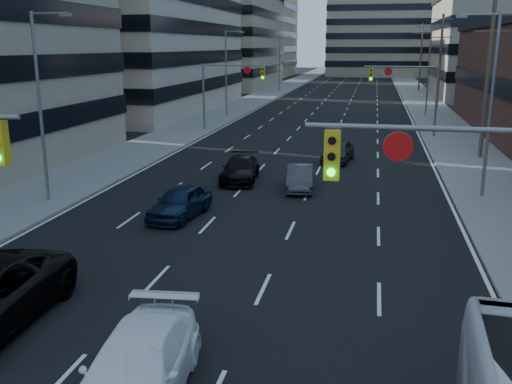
{
  "coord_description": "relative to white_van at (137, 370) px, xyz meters",
  "views": [
    {
      "loc": [
        4.94,
        -4.43,
        7.49
      ],
      "look_at": [
        0.81,
        15.7,
        2.2
      ],
      "focal_mm": 40.0,
      "sensor_mm": 36.0,
      "label": 1
    }
  ],
  "objects": [
    {
      "name": "white_van",
      "position": [
        0.0,
        0.0,
        0.0
      ],
      "size": [
        2.58,
        5.32,
        1.49
      ],
      "primitive_type": "imported",
      "rotation": [
        0.0,
        0.0,
        0.1
      ],
      "color": "white",
      "rests_on": "ground"
    },
    {
      "name": "road_surface",
      "position": [
        -0.24,
        124.28,
        -0.74
      ],
      "size": [
        18.0,
        300.0,
        0.02
      ],
      "primitive_type": "cube",
      "color": "black",
      "rests_on": "ground"
    },
    {
      "name": "streetlight_left_near",
      "position": [
        -10.58,
        14.28,
        4.31
      ],
      "size": [
        2.03,
        0.22,
        9.0
      ],
      "color": "slate",
      "rests_on": "ground"
    },
    {
      "name": "streetlight_right_far",
      "position": [
        10.1,
        54.28,
        4.31
      ],
      "size": [
        2.03,
        0.22,
        9.0
      ],
      "color": "slate",
      "rests_on": "ground"
    },
    {
      "name": "bg_block_left",
      "position": [
        -28.24,
        134.28,
        9.25
      ],
      "size": [
        24.0,
        24.0,
        20.0
      ],
      "primitive_type": "cube",
      "color": "#ADA089",
      "rests_on": "ground"
    },
    {
      "name": "sidewalk_right",
      "position": [
        11.26,
        124.28,
        -0.67
      ],
      "size": [
        5.0,
        300.0,
        0.15
      ],
      "primitive_type": "cube",
      "color": "slate",
      "rests_on": "ground"
    },
    {
      "name": "signal_far_right",
      "position": [
        7.44,
        39.28,
        3.56
      ],
      "size": [
        6.09,
        0.33,
        6.0
      ],
      "color": "slate",
      "rests_on": "ground"
    },
    {
      "name": "utility_pole_block",
      "position": [
        11.96,
        30.28,
        5.03
      ],
      "size": [
        2.2,
        0.28,
        11.0
      ],
      "color": "#4C3D2D",
      "rests_on": "ground"
    },
    {
      "name": "sedan_grey_center",
      "position": [
        1.03,
        19.33,
        -0.1
      ],
      "size": [
        1.79,
        4.02,
        1.28
      ],
      "primitive_type": "imported",
      "rotation": [
        0.0,
        0.0,
        0.11
      ],
      "color": "#37373A",
      "rests_on": "ground"
    },
    {
      "name": "utility_pole_distant",
      "position": [
        11.96,
        90.28,
        5.03
      ],
      "size": [
        2.2,
        0.28,
        11.0
      ],
      "color": "#4C3D2D",
      "rests_on": "ground"
    },
    {
      "name": "bg_block_right",
      "position": [
        31.76,
        124.28,
        5.25
      ],
      "size": [
        22.0,
        22.0,
        12.0
      ],
      "primitive_type": "cube",
      "color": "gray",
      "rests_on": "ground"
    },
    {
      "name": "streetlight_left_far",
      "position": [
        -10.58,
        84.28,
        4.31
      ],
      "size": [
        2.03,
        0.22,
        9.0
      ],
      "color": "slate",
      "rests_on": "ground"
    },
    {
      "name": "sedan_blue",
      "position": [
        -3.56,
        13.18,
        -0.03
      ],
      "size": [
        2.2,
        4.38,
        1.43
      ],
      "primitive_type": "imported",
      "rotation": [
        0.0,
        0.0,
        -0.12
      ],
      "color": "#0C1932",
      "rests_on": "ground"
    },
    {
      "name": "office_left_far",
      "position": [
        -24.24,
        94.28,
        7.25
      ],
      "size": [
        20.0,
        30.0,
        16.0
      ],
      "primitive_type": "cube",
      "color": "gray",
      "rests_on": "ground"
    },
    {
      "name": "signal_far_left",
      "position": [
        -7.92,
        39.28,
        3.56
      ],
      "size": [
        6.09,
        0.33,
        6.0
      ],
      "color": "slate",
      "rests_on": "ground"
    },
    {
      "name": "signal_near_right",
      "position": [
        7.21,
        2.28,
        3.58
      ],
      "size": [
        6.59,
        0.33,
        6.0
      ],
      "color": "slate",
      "rests_on": "ground"
    },
    {
      "name": "sedan_black_far",
      "position": [
        -2.55,
        20.65,
        -0.06
      ],
      "size": [
        2.35,
        4.86,
        1.37
      ],
      "primitive_type": "imported",
      "rotation": [
        0.0,
        0.0,
        0.09
      ],
      "color": "black",
      "rests_on": "ground"
    },
    {
      "name": "streetlight_right_near",
      "position": [
        10.1,
        19.28,
        4.31
      ],
      "size": [
        2.03,
        0.22,
        9.0
      ],
      "color": "slate",
      "rests_on": "ground"
    },
    {
      "name": "sedan_grey_right",
      "position": [
        2.54,
        27.34,
        -0.02
      ],
      "size": [
        2.23,
        4.42,
        1.45
      ],
      "primitive_type": "imported",
      "rotation": [
        0.0,
        0.0,
        -0.13
      ],
      "color": "#2D2C2F",
      "rests_on": "ground"
    },
    {
      "name": "sidewalk_left",
      "position": [
        -11.74,
        124.28,
        -0.67
      ],
      "size": [
        5.0,
        300.0,
        0.15
      ],
      "primitive_type": "cube",
      "color": "slate",
      "rests_on": "ground"
    },
    {
      "name": "streetlight_left_mid",
      "position": [
        -10.58,
        49.28,
        4.31
      ],
      "size": [
        2.03,
        0.22,
        9.0
      ],
      "color": "slate",
      "rests_on": "ground"
    },
    {
      "name": "utility_pole_midblock",
      "position": [
        11.96,
        60.28,
        5.03
      ],
      "size": [
        2.2,
        0.28,
        11.0
      ],
      "color": "#4C3D2D",
      "rests_on": "ground"
    }
  ]
}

